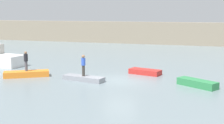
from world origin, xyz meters
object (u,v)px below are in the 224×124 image
(rowboat_orange, at_px, (27,74))
(person_dark_shirt, at_px, (26,60))
(rowboat_grey, at_px, (84,78))
(rowboat_green, at_px, (197,83))
(rowboat_red, at_px, (145,72))
(person_blue_shirt, at_px, (83,64))

(rowboat_orange, relative_size, person_dark_shirt, 2.20)
(rowboat_grey, bearing_deg, rowboat_green, 14.68)
(rowboat_red, height_order, person_blue_shirt, person_blue_shirt)
(rowboat_green, bearing_deg, rowboat_red, 175.39)
(rowboat_red, bearing_deg, rowboat_green, -22.06)
(rowboat_orange, distance_m, rowboat_grey, 5.05)
(rowboat_orange, height_order, rowboat_green, rowboat_green)
(rowboat_red, distance_m, person_dark_shirt, 9.95)
(rowboat_green, relative_size, person_dark_shirt, 1.81)
(rowboat_grey, xyz_separation_m, rowboat_red, (4.05, 3.89, 0.03))
(rowboat_orange, relative_size, rowboat_grey, 1.08)
(rowboat_orange, bearing_deg, rowboat_grey, -31.44)
(rowboat_orange, relative_size, rowboat_green, 1.21)
(rowboat_red, relative_size, person_dark_shirt, 1.64)
(rowboat_grey, height_order, rowboat_red, rowboat_red)
(rowboat_green, height_order, person_blue_shirt, person_blue_shirt)
(rowboat_green, height_order, person_dark_shirt, person_dark_shirt)
(rowboat_grey, distance_m, rowboat_red, 5.62)
(rowboat_grey, bearing_deg, rowboat_red, 54.84)
(person_blue_shirt, bearing_deg, rowboat_orange, 179.44)
(rowboat_green, distance_m, person_dark_shirt, 13.57)
(rowboat_grey, relative_size, rowboat_red, 1.25)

